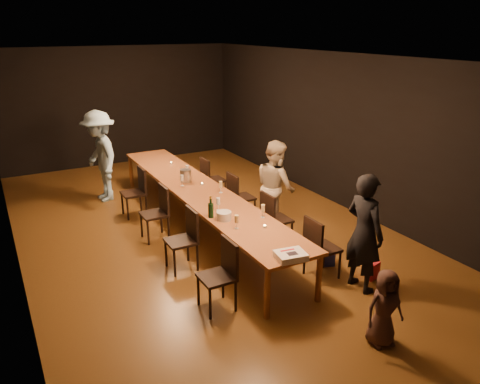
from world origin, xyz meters
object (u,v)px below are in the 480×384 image
chair_right_1 (277,219)px  chair_right_3 (214,179)px  chair_left_3 (133,193)px  man_blue (100,156)px  table (200,192)px  chair_right_2 (242,197)px  ice_bucket (186,175)px  chair_left_2 (154,214)px  woman_tan (276,187)px  champagne_bottle (211,207)px  birthday_cake (291,256)px  plate_stack (224,216)px  chair_left_1 (181,240)px  chair_left_0 (217,276)px  child (385,308)px  woman_birthday (364,233)px  chair_right_0 (323,247)px

chair_right_1 → chair_right_3: 2.40m
chair_left_3 → man_blue: bearing=14.4°
table → man_blue: (-1.15, 2.37, 0.24)m
chair_right_2 → ice_bucket: 1.11m
chair_left_2 → woman_tan: (2.00, -0.68, 0.36)m
man_blue → champagne_bottle: 3.69m
birthday_cake → plate_stack: plate_stack is taller
chair_right_1 → chair_left_2: bearing=-125.2°
champagne_bottle → chair_left_1: bearing=176.2°
plate_stack → chair_left_3: bearing=103.4°
chair_right_1 → woman_tan: woman_tan is taller
champagne_bottle → chair_right_2: bearing=45.4°
chair_left_2 → plate_stack: chair_left_2 is taller
man_blue → birthday_cake: bearing=7.1°
birthday_cake → table: bearing=97.8°
chair_right_1 → chair_left_1: size_ratio=1.00×
chair_left_0 → child: (1.35, -1.55, 0.00)m
chair_left_0 → birthday_cake: 0.98m
woman_tan → man_blue: (-2.30, 3.05, 0.12)m
woman_birthday → birthday_cake: 1.20m
ice_bucket → table: bearing=-87.1°
chair_right_3 → champagne_bottle: champagne_bottle is taller
woman_tan → birthday_cake: bearing=157.7°
chair_left_0 → ice_bucket: size_ratio=4.06×
child → chair_right_2: bearing=95.5°
chair_left_3 → chair_right_2: bearing=-125.2°
chair_left_1 → ice_bucket: bearing=-25.2°
child → chair_left_2: bearing=119.4°
chair_right_0 → chair_left_3: bearing=-154.7°
chair_right_3 → champagne_bottle: size_ratio=2.73×
chair_right_2 → ice_bucket: (-0.88, 0.55, 0.40)m
chair_right_2 → champagne_bottle: bearing=-44.6°
chair_left_0 → man_blue: bearing=3.6°
chair_right_0 → chair_left_0: (-1.70, 0.00, 0.00)m
woman_birthday → man_blue: man_blue is taller
chair_left_2 → man_blue: bearing=7.2°
woman_birthday → ice_bucket: 3.64m
table → champagne_bottle: (-0.36, -1.23, 0.22)m
chair_right_1 → chair_right_2: bearing=180.0°
chair_left_0 → champagne_bottle: size_ratio=2.73×
chair_left_0 → woman_tan: 2.66m
woman_birthday → table: bearing=17.3°
chair_left_0 → chair_left_1: size_ratio=1.00×
chair_left_2 → chair_left_0: bearing=-180.0°
chair_right_3 → champagne_bottle: bearing=-26.5°
chair_left_1 → ice_bucket: size_ratio=4.06×
chair_right_1 → ice_bucket: size_ratio=4.06×
woman_birthday → ice_bucket: size_ratio=7.31×
chair_right_3 → ice_bucket: ice_bucket is taller
woman_tan → ice_bucket: woman_tan is taller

